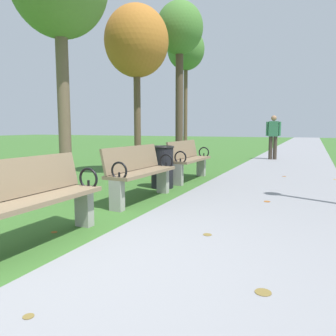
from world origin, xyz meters
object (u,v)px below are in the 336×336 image
Objects in this scene: park_bench_3 at (189,159)px; tree_3 at (137,43)px; park_bench_2 at (140,171)px; tree_4 at (180,33)px; tree_5 at (186,51)px; pedestrian_walking at (273,135)px; park_bench_1 at (33,198)px; trash_bin at (162,167)px.

park_bench_3 is 3.17m from tree_3.
tree_4 reaches higher than park_bench_2.
park_bench_3 is 5.95m from tree_5.
tree_5 reaches higher than pedestrian_walking.
park_bench_1 is 0.99× the size of pedestrian_walking.
tree_3 is at bearing -104.81° from tree_4.
park_bench_1 reaches higher than trash_bin.
tree_4 reaches higher than tree_3.
park_bench_3 is 0.99× the size of pedestrian_walking.
park_bench_1 is at bearing -79.02° from tree_5.
park_bench_3 is at bearing -62.98° from tree_4.
park_bench_3 is 0.34× the size of tree_5.
trash_bin is at bearing -101.22° from pedestrian_walking.
tree_5 is (-1.77, 9.13, 3.45)m from park_bench_1.
park_bench_2 is 0.34× the size of tree_4.
pedestrian_walking is at bearing 81.43° from park_bench_2.
park_bench_2 is 0.39× the size of tree_3.
pedestrian_walking is at bearing 23.07° from tree_5.
tree_5 is at bearing 100.98° from park_bench_1.
tree_4 is 1.00× the size of tree_5.
tree_3 is 1.87m from tree_4.
pedestrian_walking is (3.00, 1.28, -3.01)m from tree_5.
park_bench_3 is 1.91× the size of trash_bin.
pedestrian_walking is (2.26, 3.74, -2.94)m from tree_4.
park_bench_1 is 0.34× the size of tree_4.
park_bench_1 is at bearing -96.71° from pedestrian_walking.
tree_3 is 3.46m from trash_bin.
pedestrian_walking is (1.22, 5.78, 0.44)m from park_bench_3.
park_bench_2 is 1.01× the size of park_bench_3.
tree_3 is 2.57× the size of pedestrian_walking.
pedestrian_walking is at bearing 83.29° from park_bench_1.
tree_5 is at bearing 106.08° from trash_bin.
trash_bin is at bearing -73.92° from tree_5.
tree_3 is (-1.49, 0.33, 2.78)m from park_bench_3.
tree_5 reaches higher than park_bench_1.
tree_3 is at bearing -86.21° from tree_5.
park_bench_1 is at bearing -90.00° from park_bench_3.
park_bench_1 is 0.34× the size of tree_5.
tree_3 reaches higher than park_bench_1.
tree_3 reaches higher than park_bench_3.
tree_5 is at bearing 111.45° from park_bench_3.
tree_3 is at bearing 132.87° from trash_bin.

